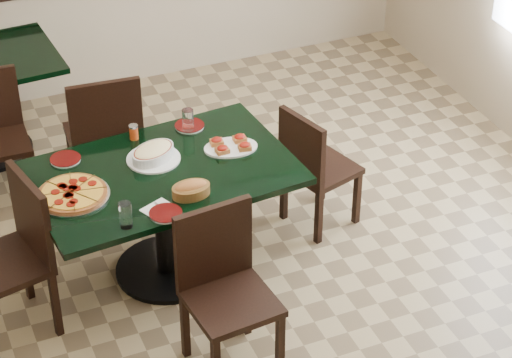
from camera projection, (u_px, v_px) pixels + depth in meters
name	position (u px, v px, depth m)	size (l,w,h in m)	color
floor	(241.00, 286.00, 6.06)	(5.50, 5.50, 0.00)	#917B54
main_table	(163.00, 196.00, 5.86)	(1.59, 1.10, 0.75)	black
chair_far	(105.00, 133.00, 6.45)	(0.50, 0.50, 0.99)	black
chair_near	(224.00, 281.00, 5.28)	(0.48, 0.48, 0.95)	black
chair_right	(313.00, 164.00, 6.31)	(0.49, 0.49, 0.85)	black
chair_left	(16.00, 249.00, 5.49)	(0.54, 0.54, 0.96)	black
pepperoni_pizza	(72.00, 194.00, 5.53)	(0.42, 0.42, 0.04)	silver
lasagna_casserole	(153.00, 153.00, 5.82)	(0.34, 0.32, 0.09)	silver
bread_basket	(191.00, 189.00, 5.53)	(0.22, 0.16, 0.09)	brown
bruschetta_platter	(231.00, 145.00, 5.93)	(0.36, 0.27, 0.05)	silver
side_plate_near	(166.00, 213.00, 5.40)	(0.18, 0.18, 0.02)	silver
side_plate_far_r	(190.00, 126.00, 6.15)	(0.18, 0.18, 0.03)	silver
side_plate_far_l	(65.00, 159.00, 5.84)	(0.18, 0.18, 0.02)	silver
napkin_setting	(161.00, 210.00, 5.43)	(0.22, 0.22, 0.01)	silver
water_glass_a	(188.00, 121.00, 6.06)	(0.07, 0.07, 0.15)	white
water_glass_b	(126.00, 215.00, 5.27)	(0.07, 0.07, 0.15)	white
pepper_shaker	(134.00, 132.00, 6.01)	(0.06, 0.06, 0.10)	#B73313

